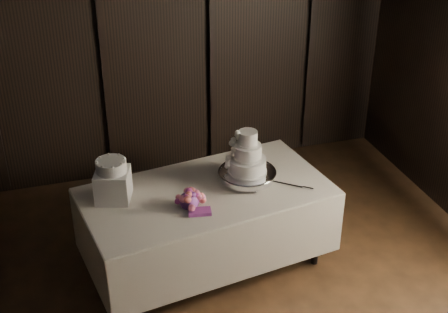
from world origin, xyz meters
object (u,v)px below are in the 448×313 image
cake_stand (247,176)px  box_pedestal (113,185)px  wedding_cake (245,157)px  small_cake (111,166)px  bouquet (189,199)px  display_table (207,225)px

cake_stand → box_pedestal: 1.10m
cake_stand → wedding_cake: 0.19m
small_cake → bouquet: bearing=-27.1°
cake_stand → bouquet: (-0.55, -0.23, 0.02)m
cake_stand → small_cake: (-1.09, 0.05, 0.25)m
box_pedestal → small_cake: small_cake is taller
display_table → box_pedestal: size_ratio=8.17×
box_pedestal → bouquet: bearing=-27.1°
display_table → wedding_cake: bearing=-3.3°
bouquet → box_pedestal: size_ratio=1.48×
cake_stand → box_pedestal: (-1.09, 0.05, 0.08)m
wedding_cake → small_cake: size_ratio=1.55×
cake_stand → small_cake: 1.12m
bouquet → wedding_cake: bearing=22.1°
cake_stand → display_table: bearing=-172.6°
bouquet → small_cake: 0.65m
display_table → bouquet: 0.48m
display_table → small_cake: size_ratio=8.98×
wedding_cake → box_pedestal: 1.07m
display_table → cake_stand: (0.36, 0.05, 0.39)m
cake_stand → box_pedestal: bearing=177.4°
display_table → cake_stand: bearing=-1.3°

